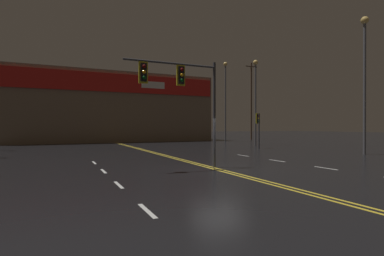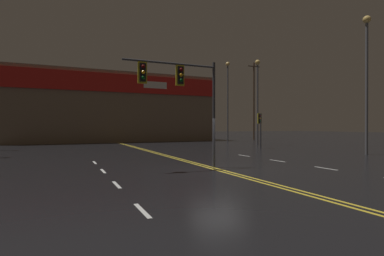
{
  "view_description": "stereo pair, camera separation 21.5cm",
  "coord_description": "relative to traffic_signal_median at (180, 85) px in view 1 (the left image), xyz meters",
  "views": [
    {
      "loc": [
        -7.2,
        -12.56,
        2.08
      ],
      "look_at": [
        0.0,
        3.07,
        2.0
      ],
      "focal_mm": 28.0,
      "sensor_mm": 36.0,
      "label": 1
    },
    {
      "loc": [
        -7.0,
        -12.65,
        2.08
      ],
      "look_at": [
        0.0,
        3.07,
        2.0
      ],
      "focal_mm": 28.0,
      "sensor_mm": 36.0,
      "label": 2
    }
  ],
  "objects": [
    {
      "name": "traffic_signal_corner_northeast",
      "position": [
        12.2,
        9.93,
        -1.62
      ],
      "size": [
        0.42,
        0.36,
        3.35
      ],
      "color": "#38383D",
      "rests_on": "ground"
    },
    {
      "name": "ground_plane",
      "position": [
        1.73,
        -0.76,
        -4.08
      ],
      "size": [
        200.0,
        200.0,
        0.0
      ],
      "primitive_type": "plane",
      "color": "black"
    },
    {
      "name": "streetlight_far_right",
      "position": [
        15.21,
        14.41,
        2.05
      ],
      "size": [
        0.56,
        0.56,
        9.62
      ],
      "color": "#59595E",
      "rests_on": "ground"
    },
    {
      "name": "building_backdrop",
      "position": [
        1.73,
        30.4,
        0.58
      ],
      "size": [
        27.55,
        10.23,
        9.28
      ],
      "color": "#7A6651",
      "rests_on": "ground"
    },
    {
      "name": "streetlight_far_median",
      "position": [
        16.32,
        22.78,
        2.87
      ],
      "size": [
        0.56,
        0.56,
        11.14
      ],
      "color": "#59595E",
      "rests_on": "ground"
    },
    {
      "name": "streetlight_near_left",
      "position": [
        15.52,
        1.53,
        2.41
      ],
      "size": [
        0.56,
        0.56,
        10.28
      ],
      "color": "#59595E",
      "rests_on": "ground"
    },
    {
      "name": "traffic_signal_median",
      "position": [
        0.0,
        0.0,
        0.0
      ],
      "size": [
        4.7,
        0.36,
        5.34
      ],
      "color": "#38383D",
      "rests_on": "ground"
    },
    {
      "name": "utility_pole_row",
      "position": [
        0.51,
        26.1,
        2.39
      ],
      "size": [
        46.55,
        0.26,
        12.77
      ],
      "color": "#4C3828",
      "rests_on": "ground"
    },
    {
      "name": "road_markings",
      "position": [
        2.75,
        -2.41,
        -4.07
      ],
      "size": [
        15.22,
        60.0,
        0.01
      ],
      "color": "gold",
      "rests_on": "ground"
    }
  ]
}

